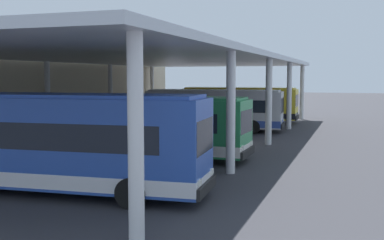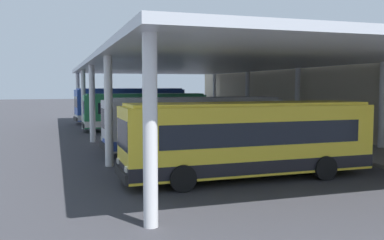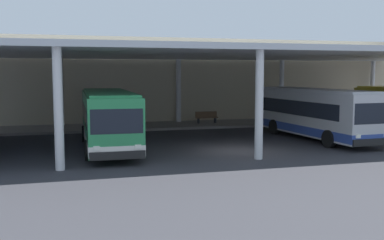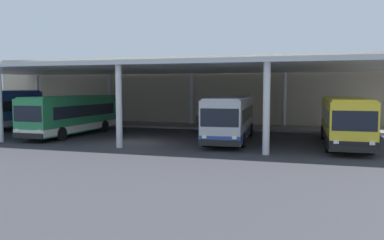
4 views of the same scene
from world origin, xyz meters
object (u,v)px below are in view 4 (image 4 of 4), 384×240
at_px(bus_far_bay, 345,121).
at_px(bench_waiting, 205,120).
at_px(bus_second_bay, 73,115).
at_px(bus_middle_bay, 230,118).

bearing_deg(bus_far_bay, bench_waiting, 142.53).
relative_size(bus_second_bay, bus_middle_bay, 0.99).
bearing_deg(bench_waiting, bus_second_bay, -132.80).
height_order(bus_far_bay, bench_waiting, bus_far_bay).
bearing_deg(bus_middle_bay, bench_waiting, 115.41).
xyz_separation_m(bus_far_bay, bench_waiting, (-11.98, 9.18, -0.99)).
bearing_deg(bus_middle_bay, bus_second_bay, -178.79).
bearing_deg(bus_middle_bay, bus_far_bay, -1.33).
xyz_separation_m(bus_second_bay, bus_far_bay, (20.57, 0.09, 0.00)).
bearing_deg(bus_far_bay, bus_second_bay, -179.74).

